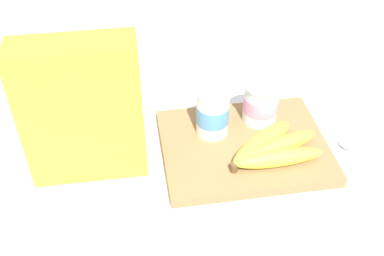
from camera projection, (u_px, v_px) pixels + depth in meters
The scene contains 7 objects.
ground_plane at pixel (243, 151), 0.93m from camera, with size 2.40×2.40×0.00m, color silver.
cutting_board at pixel (244, 147), 0.92m from camera, with size 0.32×0.25×0.02m, color olive.
cereal_box at pixel (82, 111), 0.81m from camera, with size 0.21×0.07×0.27m, color yellow.
yogurt_cup_front at pixel (213, 113), 0.91m from camera, with size 0.06×0.06×0.10m.
yogurt_cup_back at pixel (261, 102), 0.94m from camera, with size 0.07×0.07×0.09m.
banana_bunch at pixel (272, 149), 0.87m from camera, with size 0.19×0.13×0.03m.
spoon at pixel (362, 151), 0.92m from camera, with size 0.11×0.10×0.01m.
Camera 1 is at (-0.21, -0.65, 0.63)m, focal length 44.26 mm.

